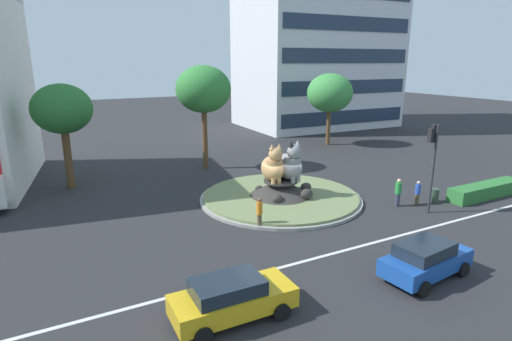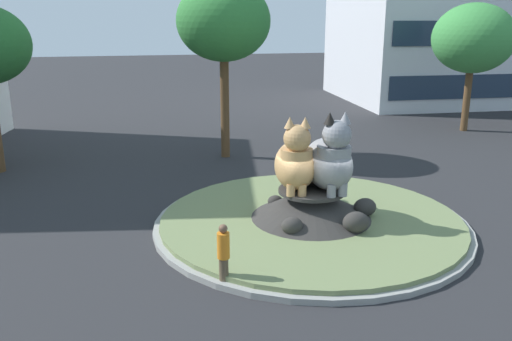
{
  "view_description": "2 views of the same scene",
  "coord_description": "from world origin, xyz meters",
  "views": [
    {
      "loc": [
        -13.35,
        -21.83,
        8.89
      ],
      "look_at": [
        -1.3,
        1.0,
        1.9
      ],
      "focal_mm": 28.73,
      "sensor_mm": 36.0,
      "label": 1
    },
    {
      "loc": [
        -5.28,
        -16.44,
        6.97
      ],
      "look_at": [
        -1.75,
        0.7,
        1.87
      ],
      "focal_mm": 38.04,
      "sensor_mm": 36.0,
      "label": 2
    }
  ],
  "objects": [
    {
      "name": "cat_statue_calico",
      "position": [
        -0.54,
        0.08,
        2.25
      ],
      "size": [
        1.92,
        2.48,
        2.53
      ],
      "rotation": [
        0.0,
        0.0,
        -1.78
      ],
      "color": "tan",
      "rests_on": "roundabout_island"
    },
    {
      "name": "clipped_hedge_strip",
      "position": [
        12.45,
        -5.96,
        0.45
      ],
      "size": [
        6.32,
        1.2,
        0.9
      ],
      "primitive_type": "cube",
      "color": "#2D7033",
      "rests_on": "ground"
    },
    {
      "name": "sedan_on_far_lane",
      "position": [
        0.2,
        -11.39,
        0.83
      ],
      "size": [
        4.33,
        2.32,
        1.59
      ],
      "rotation": [
        0.0,
        0.0,
        0.11
      ],
      "color": "#19479E",
      "rests_on": "ground"
    },
    {
      "name": "pedestrian_orange_shirt",
      "position": [
        -3.5,
        -3.57,
        0.93
      ],
      "size": [
        0.33,
        0.33,
        1.75
      ],
      "rotation": [
        0.0,
        0.0,
        4.82
      ],
      "color": "brown",
      "rests_on": "ground"
    },
    {
      "name": "litter_bin",
      "position": [
        8.48,
        -5.07,
        0.45
      ],
      "size": [
        0.56,
        0.56,
        0.9
      ],
      "color": "#2D4233",
      "rests_on": "ground"
    },
    {
      "name": "pedestrian_green_shirt",
      "position": [
        5.82,
        -4.51,
        0.94
      ],
      "size": [
        0.38,
        0.38,
        1.78
      ],
      "rotation": [
        0.0,
        0.0,
        5.46
      ],
      "color": "#33384C",
      "rests_on": "ground"
    },
    {
      "name": "pedestrian_blue_shirt",
      "position": [
        7.15,
        -4.88,
        0.82
      ],
      "size": [
        0.34,
        0.34,
        1.55
      ],
      "rotation": [
        0.0,
        0.0,
        1.55
      ],
      "color": "brown",
      "rests_on": "ground"
    },
    {
      "name": "roundabout_island",
      "position": [
        0.02,
        -0.01,
        0.39
      ],
      "size": [
        10.58,
        10.58,
        1.33
      ],
      "color": "gray",
      "rests_on": "ground"
    },
    {
      "name": "hatchback_near_shophouse",
      "position": [
        -8.17,
        -10.21,
        0.82
      ],
      "size": [
        4.41,
        2.04,
        1.57
      ],
      "rotation": [
        0.0,
        0.0,
        -0.02
      ],
      "color": "gold",
      "rests_on": "ground"
    },
    {
      "name": "broadleaf_tree_behind_island",
      "position": [
        13.88,
        13.1,
        5.51
      ],
      "size": [
        4.78,
        4.78,
        7.57
      ],
      "color": "brown",
      "rests_on": "ground"
    },
    {
      "name": "ground_plane",
      "position": [
        0.0,
        0.0,
        0.0
      ],
      "size": [
        160.0,
        160.0,
        0.0
      ],
      "primitive_type": "plane",
      "color": "#28282B"
    },
    {
      "name": "lane_centreline",
      "position": [
        0.0,
        -7.87,
        0.0
      ],
      "size": [
        112.0,
        0.2,
        0.01
      ],
      "primitive_type": "cube",
      "color": "silver",
      "rests_on": "ground"
    },
    {
      "name": "office_tower",
      "position": [
        21.03,
        25.49,
        13.11
      ],
      "size": [
        20.17,
        14.05,
        26.21
      ],
      "rotation": [
        0.0,
        0.0,
        -0.03
      ],
      "color": "silver",
      "rests_on": "ground"
    },
    {
      "name": "cat_statue_grey",
      "position": [
        0.54,
        -0.16,
        2.32
      ],
      "size": [
        1.63,
        2.67,
        2.7
      ],
      "rotation": [
        0.0,
        0.0,
        -1.52
      ],
      "color": "gray",
      "rests_on": "roundabout_island"
    },
    {
      "name": "traffic_light_mast",
      "position": [
        6.56,
        -6.11,
        3.88
      ],
      "size": [
        0.77,
        0.48,
        5.31
      ],
      "rotation": [
        0.0,
        0.0,
        1.44
      ],
      "color": "#2D2D33",
      "rests_on": "ground"
    },
    {
      "name": "second_tree_near_tower",
      "position": [
        -11.98,
        9.23,
        5.58
      ],
      "size": [
        4.02,
        4.02,
        7.36
      ],
      "color": "brown",
      "rests_on": "ground"
    },
    {
      "name": "third_tree_left",
      "position": [
        -1.44,
        9.83,
        6.56
      ],
      "size": [
        4.46,
        4.46,
        8.51
      ],
      "color": "brown",
      "rests_on": "ground"
    }
  ]
}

